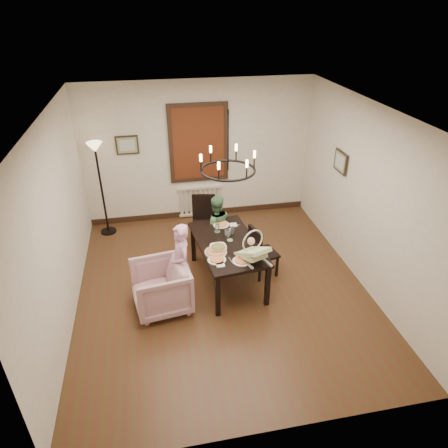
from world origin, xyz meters
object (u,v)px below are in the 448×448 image
object	(u,v)px
chair_right	(264,251)
seated_man	(216,232)
drinking_glass	(228,234)
dining_table	(227,247)
armchair	(161,287)
floor_lamp	(102,191)
chair_far	(203,222)
elderly_woman	(181,269)
baby_bouncer	(253,251)

from	to	relation	value
chair_right	seated_man	distance (m)	0.97
drinking_glass	dining_table	bearing A→B (deg)	-102.13
armchair	floor_lamp	bearing A→B (deg)	-167.13
chair_far	floor_lamp	size ratio (longest dim) A/B	0.53
chair_right	seated_man	bearing A→B (deg)	31.23
dining_table	seated_man	xyz separation A→B (m)	(-0.05, 0.77, -0.17)
chair_right	armchair	bearing A→B (deg)	93.02
dining_table	elderly_woman	distance (m)	0.82
chair_far	floor_lamp	world-z (taller)	floor_lamp
baby_bouncer	drinking_glass	distance (m)	0.73
baby_bouncer	drinking_glass	world-z (taller)	baby_bouncer
seated_man	floor_lamp	size ratio (longest dim) A/B	0.54
elderly_woman	floor_lamp	distance (m)	2.60
drinking_glass	baby_bouncer	bearing A→B (deg)	-70.92
chair_far	armchair	world-z (taller)	chair_far
elderly_woman	drinking_glass	bearing A→B (deg)	103.58
dining_table	chair_right	world-z (taller)	chair_right
chair_right	baby_bouncer	world-z (taller)	baby_bouncer
floor_lamp	armchair	bearing A→B (deg)	-68.96
dining_table	chair_right	distance (m)	0.67
chair_far	drinking_glass	distance (m)	1.10
baby_bouncer	floor_lamp	xyz separation A→B (m)	(-2.28, 2.53, -0.01)
chair_right	baby_bouncer	size ratio (longest dim) A/B	1.78
chair_far	chair_right	bearing A→B (deg)	-40.41
chair_far	baby_bouncer	xyz separation A→B (m)	(0.48, -1.70, 0.43)
seated_man	elderly_woman	bearing A→B (deg)	53.50
chair_right	armchair	world-z (taller)	chair_right
armchair	drinking_glass	xyz separation A→B (m)	(1.11, 0.57, 0.45)
chair_right	elderly_woman	world-z (taller)	elderly_woman
chair_right	armchair	size ratio (longest dim) A/B	1.11
chair_right	elderly_woman	bearing A→B (deg)	90.39
chair_far	baby_bouncer	world-z (taller)	baby_bouncer
elderly_woman	seated_man	world-z (taller)	elderly_woman
drinking_glass	chair_right	bearing A→B (deg)	-4.69
chair_far	drinking_glass	world-z (taller)	chair_far
seated_man	drinking_glass	bearing A→B (deg)	95.11
dining_table	drinking_glass	distance (m)	0.21
armchair	baby_bouncer	xyz separation A→B (m)	(1.35, -0.11, 0.54)
chair_far	seated_man	bearing A→B (deg)	-55.98
elderly_woman	floor_lamp	bearing A→B (deg)	-164.47
chair_right	drinking_glass	xyz separation A→B (m)	(-0.60, 0.05, 0.36)
armchair	drinking_glass	size ratio (longest dim) A/B	5.71
chair_far	armchair	xyz separation A→B (m)	(-0.87, -1.59, -0.11)
baby_bouncer	drinking_glass	bearing A→B (deg)	87.51
chair_far	seated_man	world-z (taller)	seated_man
elderly_woman	chair_right	bearing A→B (deg)	90.70
dining_table	baby_bouncer	size ratio (longest dim) A/B	3.30
dining_table	elderly_woman	bearing A→B (deg)	-167.05
armchair	baby_bouncer	bearing A→B (deg)	77.25
dining_table	armchair	xyz separation A→B (m)	(-1.09, -0.44, -0.29)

